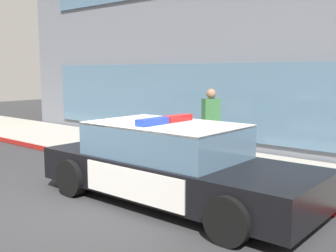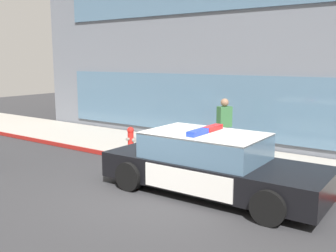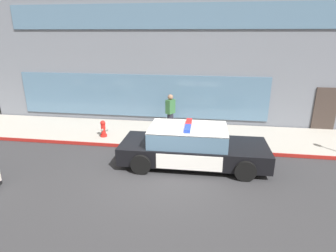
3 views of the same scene
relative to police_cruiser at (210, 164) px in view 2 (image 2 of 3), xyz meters
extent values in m
plane|color=#303033|center=(-1.05, -0.91, -0.68)|extent=(48.00, 48.00, 0.00)
cube|color=#A39E93|center=(-1.05, 2.65, -0.61)|extent=(48.00, 3.14, 0.15)
cube|color=maroon|center=(-1.05, 1.06, -0.61)|extent=(28.80, 0.04, 0.14)
cube|color=slate|center=(-0.40, 9.03, 2.88)|extent=(20.77, 9.52, 7.13)
cube|color=slate|center=(-2.89, 4.24, 0.77)|extent=(12.46, 0.08, 2.10)
cube|color=black|center=(0.06, 0.00, -0.18)|extent=(5.07, 1.93, 0.60)
cube|color=silver|center=(1.68, 0.01, -0.02)|extent=(1.74, 1.86, 0.05)
cube|color=silver|center=(-1.71, -0.01, -0.02)|extent=(1.43, 1.86, 0.05)
cube|color=silver|center=(-0.05, 0.95, -0.18)|extent=(2.12, 0.05, 0.51)
cube|color=silver|center=(-0.03, -0.95, -0.18)|extent=(2.12, 0.05, 0.51)
cube|color=yellow|center=(-0.05, 0.97, -0.18)|extent=(0.22, 0.01, 0.26)
cube|color=slate|center=(-0.14, 0.00, 0.39)|extent=(2.64, 1.72, 0.60)
cube|color=silver|center=(-0.14, 0.00, 0.68)|extent=(2.64, 1.72, 0.04)
cube|color=red|center=(-0.14, 0.34, 0.76)|extent=(0.21, 0.64, 0.11)
cube|color=blue|center=(-0.14, -0.34, 0.76)|extent=(0.21, 0.64, 0.11)
cylinder|color=black|center=(1.72, 0.96, -0.34)|extent=(0.68, 0.23, 0.68)
cylinder|color=black|center=(1.74, -0.93, -0.34)|extent=(0.68, 0.23, 0.68)
cylinder|color=black|center=(-1.62, 0.93, -0.34)|extent=(0.68, 0.23, 0.68)
cylinder|color=black|center=(-1.60, -0.95, -0.34)|extent=(0.68, 0.23, 0.68)
cylinder|color=red|center=(-3.93, 1.78, -0.48)|extent=(0.28, 0.28, 0.10)
cylinder|color=red|center=(-3.93, 1.78, -0.21)|extent=(0.19, 0.19, 0.45)
sphere|color=red|center=(-3.93, 1.78, 0.09)|extent=(0.22, 0.22, 0.22)
cylinder|color=gray|center=(-3.93, 1.78, 0.16)|extent=(0.06, 0.06, 0.05)
cylinder|color=gray|center=(-3.93, 1.64, -0.18)|extent=(0.09, 0.10, 0.09)
cylinder|color=gray|center=(-3.93, 1.93, -0.18)|extent=(0.09, 0.10, 0.09)
cylinder|color=gray|center=(-3.78, 1.78, -0.22)|extent=(0.10, 0.12, 0.12)
cylinder|color=#23232D|center=(-1.16, 2.89, -0.11)|extent=(0.28, 0.28, 0.85)
cube|color=#336638|center=(-1.16, 2.89, 0.63)|extent=(0.43, 0.48, 0.62)
sphere|color=#8C664C|center=(-1.16, 2.89, 1.06)|extent=(0.24, 0.24, 0.24)
camera|label=1|loc=(4.43, -5.30, 1.60)|focal=43.22mm
camera|label=2|loc=(4.13, -7.44, 2.32)|focal=41.35mm
camera|label=3|loc=(0.46, -8.91, 3.76)|focal=29.52mm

